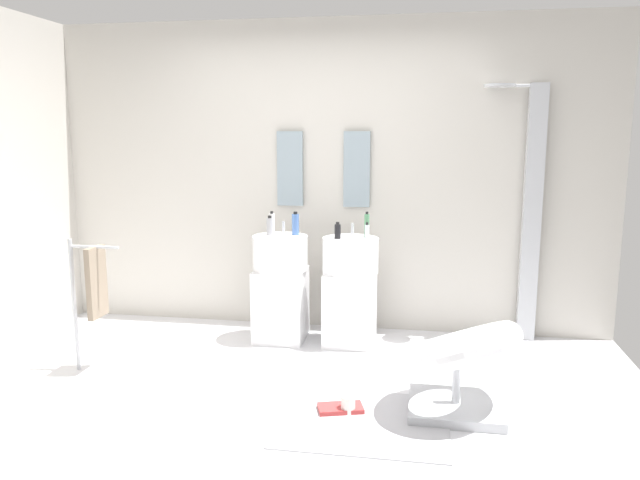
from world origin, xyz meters
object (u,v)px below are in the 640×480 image
(coffee_mug, at_px, (348,404))
(soap_bottle_green, at_px, (367,225))
(shower_column, at_px, (530,208))
(soap_bottle_grey, at_px, (270,226))
(soap_bottle_black, at_px, (338,231))
(soap_bottle_clear, at_px, (367,231))
(soap_bottle_blue, at_px, (295,224))
(pedestal_sink_left, at_px, (281,286))
(magazine_red, at_px, (341,408))
(pedestal_sink_right, at_px, (350,289))
(towel_rack, at_px, (93,285))
(soap_bottle_white, at_px, (272,223))
(lounge_chair, at_px, (457,357))

(coffee_mug, distance_m, soap_bottle_green, 1.62)
(shower_column, relative_size, soap_bottle_grey, 13.30)
(soap_bottle_black, bearing_deg, soap_bottle_clear, 18.41)
(shower_column, bearing_deg, soap_bottle_grey, -172.07)
(soap_bottle_green, distance_m, soap_bottle_clear, 0.07)
(soap_bottle_blue, bearing_deg, shower_column, 8.21)
(pedestal_sink_left, distance_m, magazine_red, 1.47)
(soap_bottle_green, height_order, soap_bottle_clear, soap_bottle_green)
(soap_bottle_green, bearing_deg, pedestal_sink_right, -142.78)
(soap_bottle_green, bearing_deg, shower_column, 11.09)
(magazine_red, height_order, soap_bottle_black, soap_bottle_black)
(pedestal_sink_right, xyz_separation_m, towel_rack, (-1.70, -0.89, 0.18))
(coffee_mug, height_order, soap_bottle_white, soap_bottle_white)
(coffee_mug, bearing_deg, shower_column, 52.12)
(soap_bottle_black, height_order, soap_bottle_clear, soap_bottle_black)
(lounge_chair, height_order, soap_bottle_clear, soap_bottle_clear)
(lounge_chair, distance_m, soap_bottle_clear, 1.45)
(soap_bottle_blue, bearing_deg, magazine_red, -67.21)
(coffee_mug, xyz_separation_m, soap_bottle_green, (-0.03, 1.35, 0.89))
(magazine_red, bearing_deg, soap_bottle_black, 82.28)
(pedestal_sink_left, bearing_deg, coffee_mug, -60.57)
(pedestal_sink_right, bearing_deg, soap_bottle_grey, 175.49)
(towel_rack, distance_m, coffee_mug, 1.96)
(soap_bottle_grey, bearing_deg, pedestal_sink_left, -28.44)
(towel_rack, xyz_separation_m, soap_bottle_white, (1.04, 0.97, 0.32))
(soap_bottle_white, distance_m, soap_bottle_clear, 0.78)
(soap_bottle_black, bearing_deg, lounge_chair, -50.88)
(towel_rack, xyz_separation_m, soap_bottle_grey, (1.03, 0.94, 0.30))
(soap_bottle_clear, bearing_deg, shower_column, 13.57)
(soap_bottle_white, bearing_deg, magazine_red, -60.45)
(pedestal_sink_left, bearing_deg, soap_bottle_black, -4.95)
(magazine_red, relative_size, coffee_mug, 2.61)
(pedestal_sink_left, height_order, soap_bottle_grey, soap_bottle_grey)
(shower_column, xyz_separation_m, lounge_chair, (-0.61, -1.46, -0.73))
(lounge_chair, relative_size, soap_bottle_black, 8.46)
(soap_bottle_black, bearing_deg, shower_column, 14.31)
(soap_bottle_clear, bearing_deg, soap_bottle_white, 176.74)
(magazine_red, height_order, soap_bottle_grey, soap_bottle_grey)
(pedestal_sink_right, height_order, soap_bottle_green, soap_bottle_green)
(soap_bottle_black, xyz_separation_m, soap_bottle_green, (0.22, 0.13, 0.03))
(magazine_red, relative_size, soap_bottle_white, 1.43)
(shower_column, xyz_separation_m, towel_rack, (-3.09, -1.23, -0.45))
(pedestal_sink_left, relative_size, shower_column, 0.47)
(soap_bottle_black, xyz_separation_m, soap_bottle_blue, (-0.36, 0.11, 0.03))
(shower_column, relative_size, magazine_red, 7.60)
(shower_column, distance_m, soap_bottle_white, 2.07)
(soap_bottle_black, bearing_deg, magazine_red, -80.82)
(pedestal_sink_left, height_order, shower_column, shower_column)
(lounge_chair, height_order, coffee_mug, lounge_chair)
(soap_bottle_white, bearing_deg, soap_bottle_grey, -115.34)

